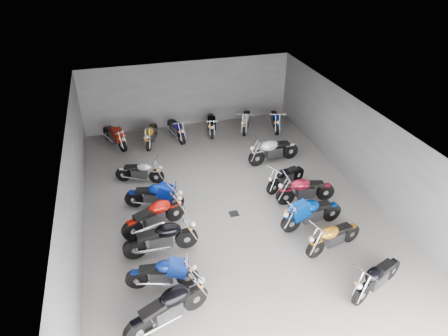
{
  "coord_description": "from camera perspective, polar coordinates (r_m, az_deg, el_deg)",
  "views": [
    {
      "loc": [
        -3.33,
        -10.92,
        8.59
      ],
      "look_at": [
        0.06,
        0.95,
        1.0
      ],
      "focal_mm": 32.0,
      "sensor_mm": 36.0,
      "label": 1
    }
  ],
  "objects": [
    {
      "name": "motorcycle_left_e",
      "position": [
        14.11,
        -9.86,
        -3.93
      ],
      "size": [
        2.02,
        0.89,
        0.93
      ],
      "rotation": [
        0.0,
        0.0,
        -1.94
      ],
      "color": "black",
      "rests_on": "ground"
    },
    {
      "name": "motorcycle_left_c",
      "position": [
        12.27,
        -8.92,
        -9.87
      ],
      "size": [
        2.27,
        0.45,
        1.0
      ],
      "rotation": [
        0.0,
        0.0,
        -1.55
      ],
      "color": "black",
      "rests_on": "ground"
    },
    {
      "name": "motorcycle_left_f",
      "position": [
        15.63,
        -11.9,
        -0.52
      ],
      "size": [
        1.82,
        0.86,
        0.84
      ],
      "rotation": [
        0.0,
        0.0,
        -1.97
      ],
      "color": "black",
      "rests_on": "ground"
    },
    {
      "name": "ceiling",
      "position": [
        12.62,
        0.94,
        6.39
      ],
      "size": [
        10.0,
        14.0,
        0.04
      ],
      "primitive_type": "cube",
      "color": "black",
      "rests_on": "wall_back"
    },
    {
      "name": "motorcycle_left_a",
      "position": [
        10.44,
        -7.98,
        -19.12
      ],
      "size": [
        2.23,
        0.99,
        1.03
      ],
      "rotation": [
        0.0,
        0.0,
        -1.2
      ],
      "color": "black",
      "rests_on": "ground"
    },
    {
      "name": "motorcycle_right_e",
      "position": [
        15.14,
        8.77,
        -1.27
      ],
      "size": [
        1.83,
        0.92,
        0.86
      ],
      "rotation": [
        0.0,
        0.0,
        1.99
      ],
      "color": "black",
      "rests_on": "ground"
    },
    {
      "name": "motorcycle_back_c",
      "position": [
        18.64,
        -6.85,
        5.56
      ],
      "size": [
        0.56,
        1.99,
        0.88
      ],
      "rotation": [
        0.0,
        0.0,
        3.34
      ],
      "color": "black",
      "rests_on": "ground"
    },
    {
      "name": "ground",
      "position": [
        14.29,
        0.83,
        -5.37
      ],
      "size": [
        14.0,
        14.0,
        0.0
      ],
      "primitive_type": "plane",
      "color": "gray",
      "rests_on": "ground"
    },
    {
      "name": "wall_left",
      "position": [
        13.08,
        -20.63,
        -3.04
      ],
      "size": [
        0.1,
        14.0,
        3.2
      ],
      "primitive_type": "cube",
      "color": "slate",
      "rests_on": "ground"
    },
    {
      "name": "drain_grate",
      "position": [
        13.91,
        1.43,
        -6.54
      ],
      "size": [
        0.32,
        0.32,
        0.01
      ],
      "primitive_type": "cube",
      "color": "black",
      "rests_on": "ground"
    },
    {
      "name": "motorcycle_right_d",
      "position": [
        14.46,
        11.5,
        -3.07
      ],
      "size": [
        2.17,
        0.47,
        0.95
      ],
      "rotation": [
        0.0,
        0.0,
        1.49
      ],
      "color": "black",
      "rests_on": "ground"
    },
    {
      "name": "motorcycle_right_b",
      "position": [
        12.7,
        15.34,
        -9.41
      ],
      "size": [
        2.03,
        0.64,
        0.91
      ],
      "rotation": [
        0.0,
        0.0,
        1.81
      ],
      "color": "black",
      "rests_on": "ground"
    },
    {
      "name": "wall_right",
      "position": [
        15.41,
        19.01,
        2.77
      ],
      "size": [
        0.1,
        14.0,
        3.2
      ],
      "primitive_type": "cube",
      "color": "slate",
      "rests_on": "ground"
    },
    {
      "name": "motorcycle_right_c",
      "position": [
        13.38,
        12.33,
        -6.29
      ],
      "size": [
        2.23,
        0.5,
        0.98
      ],
      "rotation": [
        0.0,
        0.0,
        1.67
      ],
      "color": "black",
      "rests_on": "ground"
    },
    {
      "name": "motorcycle_back_b",
      "position": [
        18.34,
        -10.35,
        4.8
      ],
      "size": [
        0.75,
        1.95,
        0.88
      ],
      "rotation": [
        0.0,
        0.0,
        2.83
      ],
      "color": "black",
      "rests_on": "ground"
    },
    {
      "name": "motorcycle_left_d",
      "position": [
        13.16,
        -9.89,
        -6.7
      ],
      "size": [
        2.15,
        0.92,
        0.99
      ],
      "rotation": [
        0.0,
        0.0,
        -1.22
      ],
      "color": "black",
      "rests_on": "ground"
    },
    {
      "name": "motorcycle_right_a",
      "position": [
        11.82,
        21.02,
        -14.37
      ],
      "size": [
        1.95,
        0.92,
        0.91
      ],
      "rotation": [
        0.0,
        0.0,
        1.97
      ],
      "color": "black",
      "rests_on": "ground"
    },
    {
      "name": "motorcycle_back_a",
      "position": [
        18.51,
        -15.35,
        4.49
      ],
      "size": [
        0.97,
        1.97,
        0.92
      ],
      "rotation": [
        0.0,
        0.0,
        3.56
      ],
      "color": "black",
      "rests_on": "ground"
    },
    {
      "name": "motorcycle_back_d",
      "position": [
        19.09,
        -1.81,
        6.41
      ],
      "size": [
        0.57,
        1.96,
        0.87
      ],
      "rotation": [
        0.0,
        0.0,
        2.93
      ],
      "color": "black",
      "rests_on": "ground"
    },
    {
      "name": "motorcycle_back_e",
      "position": [
        19.38,
        3.15,
        6.82
      ],
      "size": [
        0.95,
        1.9,
        0.89
      ],
      "rotation": [
        0.0,
        0.0,
        2.72
      ],
      "color": "black",
      "rests_on": "ground"
    },
    {
      "name": "motorcycle_right_f",
      "position": [
        16.7,
        7.03,
        2.54
      ],
      "size": [
        2.29,
        0.53,
        1.01
      ],
      "rotation": [
        0.0,
        0.0,
        1.69
      ],
      "color": "black",
      "rests_on": "ground"
    },
    {
      "name": "motorcycle_back_f",
      "position": [
        19.59,
        7.31,
        6.83
      ],
      "size": [
        0.61,
        1.93,
        0.86
      ],
      "rotation": [
        0.0,
        0.0,
        2.9
      ],
      "color": "black",
      "rests_on": "ground"
    },
    {
      "name": "wall_back",
      "position": [
        19.53,
        -5.12,
        10.48
      ],
      "size": [
        10.0,
        0.1,
        3.2
      ],
      "primitive_type": "cube",
      "color": "slate",
      "rests_on": "ground"
    },
    {
      "name": "motorcycle_left_b",
      "position": [
        11.33,
        -8.76,
        -14.66
      ],
      "size": [
        1.97,
        0.58,
        0.88
      ],
      "rotation": [
        0.0,
        0.0,
        -1.79
      ],
      "color": "black",
      "rests_on": "ground"
    }
  ]
}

